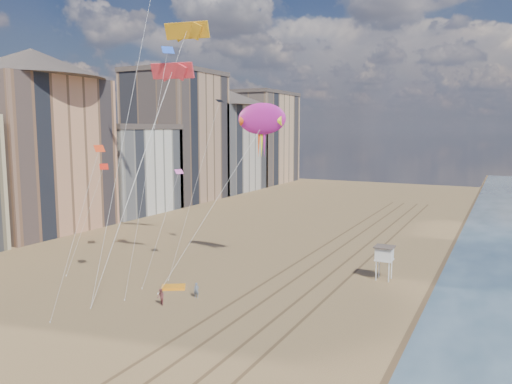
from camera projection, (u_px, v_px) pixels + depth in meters
The scene contains 9 objects.
wet_sand at pixel (481, 272), 56.49m from camera, with size 260.00×260.00×0.00m, color #42301E.
tracks at pixel (314, 276), 55.03m from camera, with size 7.68×120.00×0.01m.
buildings at pixel (160, 141), 106.48m from camera, with size 34.72×131.35×29.00m.
lifeguard_stand at pixel (384, 254), 53.37m from camera, with size 2.03×2.03×3.66m.
grounded_kite at pixel (173, 287), 50.67m from camera, with size 2.35×1.50×0.27m, color orange.
show_kite at pixel (262, 119), 54.61m from camera, with size 5.33×6.48×21.04m.
kite_flyer_a at pixel (196, 290), 47.84m from camera, with size 0.54×0.35×1.47m, color slate.
kite_flyer_b at pixel (161, 297), 45.79m from camera, with size 0.75×0.59×1.55m, color brown.
small_kites at pixel (150, 122), 54.35m from camera, with size 14.69×16.72×13.38m.
Camera 1 is at (21.04, -20.53, 16.15)m, focal length 35.00 mm.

